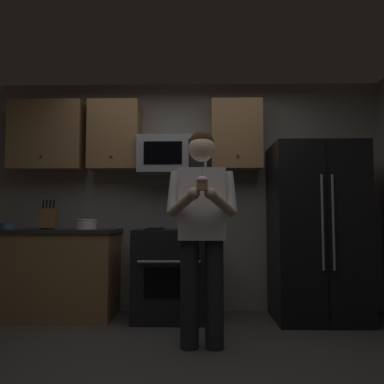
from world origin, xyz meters
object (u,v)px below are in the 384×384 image
Objects in this scene: knife_block at (49,218)px; bowl_small_colored at (7,226)px; refrigerator at (316,231)px; person at (202,223)px; bowl_large_white at (86,224)px; microwave at (173,156)px; cupcake at (202,183)px; oven_range at (172,273)px.

knife_block reaches higher than bowl_small_colored.
bowl_small_colored is at bearing 178.85° from refrigerator.
refrigerator is at bearing 36.87° from person.
bowl_small_colored is (-0.84, -0.01, -0.02)m from bowl_large_white.
bowl_small_colored is at bearing 155.18° from person.
microwave reaches higher than person.
person is at bearing -24.82° from bowl_small_colored.
cupcake is (1.23, -1.29, 0.31)m from bowl_large_white.
microwave reaches higher than knife_block.
microwave reaches higher than cupcake.
cupcake is at bearing -31.85° from bowl_small_colored.
bowl_large_white is (-0.92, -0.09, -0.74)m from microwave.
bowl_large_white is at bearing -174.60° from microwave.
knife_block is at bearing -173.44° from microwave.
microwave is 4.98× the size of bowl_small_colored.
bowl_large_white is at bearing 177.96° from oven_range.
knife_block is at bearing 150.64° from person.
bowl_large_white is 1.34× the size of cupcake.
person reaches higher than knife_block.
knife_block reaches higher than bowl_large_white.
cupcake reaches higher than oven_range.
bowl_small_colored is (-1.76, 0.03, 0.49)m from oven_range.
refrigerator is 1.75m from cupcake.
bowl_large_white is at bearing 178.30° from refrigerator.
microwave reaches higher than refrigerator.
cupcake is (0.00, -0.33, 0.30)m from person.
cupcake is (1.60, -1.23, 0.26)m from knife_block.
bowl_small_colored is at bearing 148.15° from cupcake.
person reaches higher than oven_range.
bowl_large_white is (-2.42, 0.07, 0.08)m from refrigerator.
knife_block is (-1.29, -0.15, -0.69)m from microwave.
bowl_large_white is at bearing 0.42° from bowl_small_colored.
cupcake is at bearing -76.16° from oven_range.
person is 0.44m from cupcake.
refrigerator is at bearing 45.75° from cupcake.
refrigerator is 10.35× the size of cupcake.
microwave reaches higher than bowl_small_colored.
oven_range is at bearing 1.30° from knife_block.
refrigerator is 2.42m from bowl_large_white.
bowl_large_white is at bearing 141.86° from person.
knife_block is at bearing -6.81° from bowl_small_colored.
person reaches higher than bowl_small_colored.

